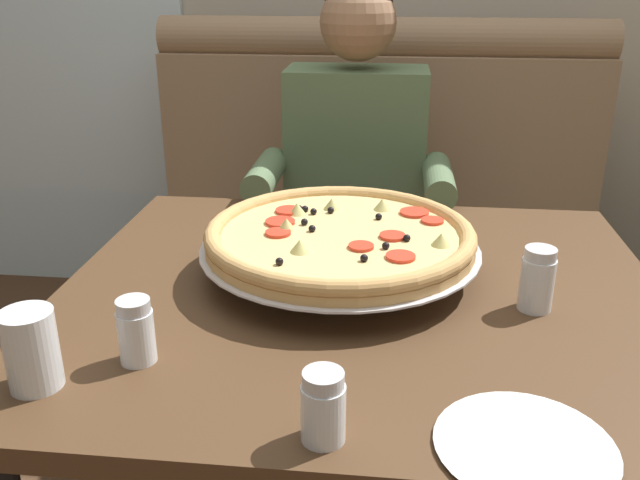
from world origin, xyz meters
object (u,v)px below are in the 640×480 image
(diner_main, at_px, (353,185))
(booth_bench, at_px, (374,251))
(dining_table, at_px, (359,330))
(pizza, at_px, (340,237))
(shaker_pepper_flakes, at_px, (323,411))
(plate_near_left, at_px, (525,442))
(patio_chair, at_px, (86,133))
(shaker_parmesan, at_px, (537,284))
(shaker_oregano, at_px, (136,335))
(drinking_glass, at_px, (32,354))

(diner_main, bearing_deg, booth_bench, 77.78)
(dining_table, xyz_separation_m, diner_main, (-0.06, 0.70, 0.07))
(pizza, xyz_separation_m, shaker_pepper_flakes, (0.02, -0.50, -0.03))
(dining_table, relative_size, plate_near_left, 4.92)
(patio_chair, bearing_deg, shaker_parmesan, -49.21)
(shaker_oregano, distance_m, drinking_glass, 0.15)
(dining_table, relative_size, shaker_parmesan, 9.78)
(pizza, bearing_deg, shaker_pepper_flakes, -87.62)
(shaker_oregano, xyz_separation_m, patio_chair, (-1.13, 2.28, -0.25))
(drinking_glass, bearing_deg, plate_near_left, -5.45)
(patio_chair, bearing_deg, diner_main, -42.98)
(shaker_oregano, bearing_deg, shaker_pepper_flakes, -27.05)
(drinking_glass, xyz_separation_m, patio_chair, (-1.01, 2.36, -0.26))
(booth_bench, distance_m, shaker_pepper_flakes, 1.45)
(booth_bench, distance_m, pizza, 0.98)
(shaker_oregano, bearing_deg, pizza, 51.68)
(pizza, distance_m, plate_near_left, 0.57)
(diner_main, xyz_separation_m, shaker_pepper_flakes, (0.03, -1.13, 0.06))
(shaker_parmesan, relative_size, patio_chair, 0.13)
(patio_chair, bearing_deg, shaker_pepper_flakes, -59.54)
(booth_bench, distance_m, dining_table, 1.00)
(diner_main, relative_size, pizza, 2.36)
(pizza, height_order, plate_near_left, pizza)
(shaker_parmesan, bearing_deg, patio_chair, 130.79)
(diner_main, height_order, shaker_oregano, diner_main)
(dining_table, bearing_deg, booth_bench, 90.00)
(shaker_oregano, relative_size, plate_near_left, 0.45)
(diner_main, height_order, drinking_glass, diner_main)
(plate_near_left, bearing_deg, diner_main, 104.30)
(shaker_parmesan, bearing_deg, plate_near_left, -101.61)
(plate_near_left, bearing_deg, pizza, 118.84)
(shaker_oregano, bearing_deg, booth_bench, 75.50)
(diner_main, height_order, shaker_parmesan, diner_main)
(diner_main, height_order, plate_near_left, diner_main)
(booth_bench, relative_size, patio_chair, 1.76)
(shaker_pepper_flakes, xyz_separation_m, patio_chair, (-1.43, 2.44, -0.24))
(booth_bench, relative_size, pizza, 2.81)
(booth_bench, distance_m, shaker_parmesan, 1.12)
(booth_bench, xyz_separation_m, patio_chair, (-1.46, 1.04, 0.13))
(pizza, relative_size, plate_near_left, 2.37)
(booth_bench, xyz_separation_m, diner_main, (-0.06, -0.27, 0.31))
(booth_bench, height_order, shaker_pepper_flakes, booth_bench)
(plate_near_left, xyz_separation_m, patio_chair, (-1.69, 2.43, -0.21))
(shaker_oregano, xyz_separation_m, plate_near_left, (0.55, -0.14, -0.03))
(dining_table, bearing_deg, patio_chair, 126.02)
(dining_table, distance_m, patio_chair, 2.48)
(patio_chair, bearing_deg, dining_table, -53.98)
(plate_near_left, bearing_deg, shaker_oregano, 165.30)
(diner_main, relative_size, patio_chair, 1.48)
(shaker_pepper_flakes, relative_size, plate_near_left, 0.43)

